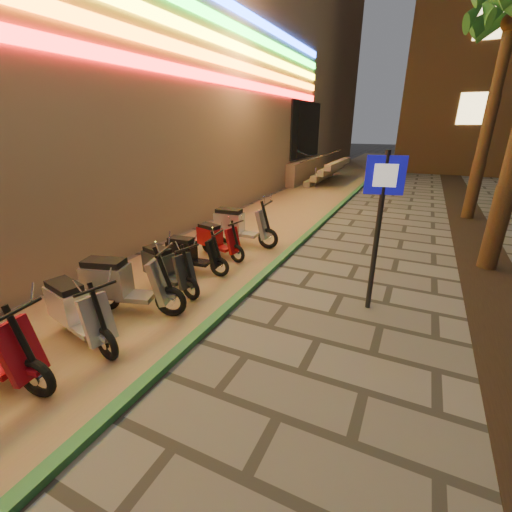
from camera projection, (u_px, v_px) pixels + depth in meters
The scene contains 13 objects.
ground at pixel (174, 446), 3.58m from camera, with size 120.00×120.00×0.00m, color #474442.
parking_strip at pixel (285, 212), 13.04m from camera, with size 3.40×60.00×0.01m, color #8C7251.
green_curb at pixel (329, 216), 12.34m from camera, with size 0.18×60.00×0.10m, color #266736.
planting_strip at pixel (501, 305), 6.34m from camera, with size 1.20×40.00×0.02m, color black.
mall_building at pixel (25, 21), 15.51m from camera, with size 24.23×44.00×15.00m.
palm_d at pixel (512, 22), 10.08m from camera, with size 2.97×3.02×7.16m.
pedestrian_sign at pixel (380, 212), 5.64m from camera, with size 0.60×0.17×2.78m.
scooter_4 at pixel (76, 311), 5.18m from camera, with size 1.66×0.77×1.17m.
scooter_5 at pixel (122, 284), 5.94m from camera, with size 1.82×0.94×1.29m.
scooter_6 at pixel (166, 267), 6.83m from camera, with size 1.54×0.74×1.09m.
scooter_7 at pixel (191, 254), 7.62m from camera, with size 1.48×0.55×1.04m.
scooter_8 at pixel (216, 239), 8.56m from camera, with size 1.47×0.69×1.03m.
scooter_9 at pixel (238, 225), 9.35m from camera, with size 1.83×0.64×1.29m.
Camera 1 is at (1.90, -1.99, 3.15)m, focal length 24.00 mm.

